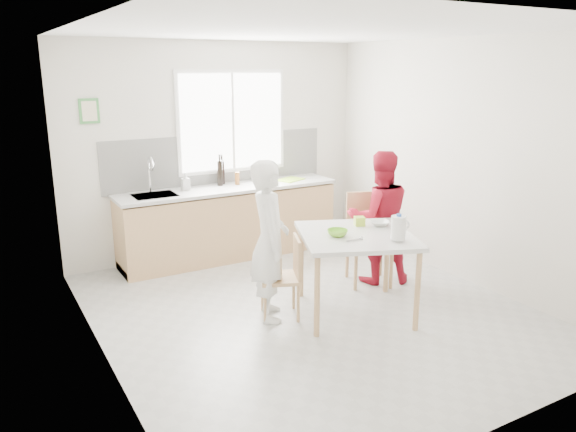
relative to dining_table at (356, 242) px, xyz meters
name	(u,v)px	position (x,y,z in m)	size (l,w,h in m)	color
ground	(310,310)	(-0.37, 0.24, -0.73)	(4.50, 4.50, 0.00)	#B7B7B2
room_shell	(312,148)	(-0.37, 0.24, 0.91)	(4.50, 4.50, 4.50)	silver
window	(232,122)	(-0.17, 2.47, 0.97)	(1.50, 0.06, 1.30)	white
backsplash	(219,159)	(-0.37, 2.48, 0.49)	(3.00, 0.02, 0.65)	white
picture_frame	(89,111)	(-1.92, 2.48, 1.17)	(0.22, 0.03, 0.28)	#459849
kitchen_counter	(229,225)	(-0.37, 2.19, -0.32)	(2.84, 0.64, 1.37)	tan
dining_table	(356,242)	(0.00, 0.00, 0.00)	(1.39, 1.39, 0.82)	silver
chair_left	(286,274)	(-0.64, 0.26, -0.29)	(0.48, 0.48, 0.80)	tan
chair_far	(368,234)	(0.64, 0.63, -0.18)	(0.61, 0.61, 1.01)	tan
person_white	(270,241)	(-0.78, 0.32, 0.05)	(0.57, 0.37, 1.56)	white
person_red	(379,217)	(0.74, 0.56, 0.02)	(0.73, 0.57, 1.50)	#B8172D
bowl_green	(337,233)	(-0.20, 0.03, 0.12)	(0.20, 0.20, 0.06)	#7FD030
bowl_white	(379,223)	(0.37, 0.12, 0.11)	(0.20, 0.20, 0.05)	silver
milk_jug	(399,227)	(0.19, -0.38, 0.22)	(0.19, 0.14, 0.24)	white
green_box	(359,221)	(0.20, 0.22, 0.13)	(0.10, 0.10, 0.09)	#AFD330
spoon	(354,240)	(-0.16, -0.17, 0.09)	(0.01, 0.01, 0.16)	#A5A5AA
cutting_board	(290,180)	(0.53, 2.18, 0.19)	(0.35, 0.25, 0.01)	#9ED731
wine_bottle_a	(220,173)	(-0.43, 2.31, 0.35)	(0.07, 0.07, 0.32)	black
wine_bottle_b	(222,173)	(-0.37, 2.39, 0.34)	(0.07, 0.07, 0.30)	black
jar_amber	(237,178)	(-0.21, 2.26, 0.27)	(0.06, 0.06, 0.16)	#935520
soap_bottle	(186,181)	(-0.89, 2.29, 0.29)	(0.10, 0.10, 0.21)	#999999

